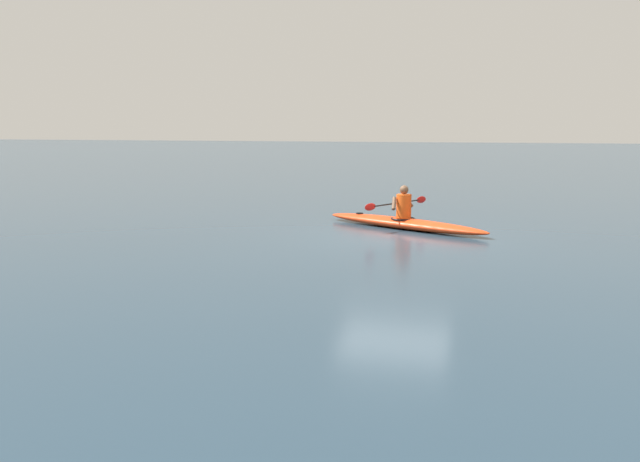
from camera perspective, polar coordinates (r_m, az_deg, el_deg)
name	(u,v)px	position (r m, az deg, el deg)	size (l,w,h in m)	color
ground_plane	(395,237)	(14.99, 6.45, -0.53)	(160.00, 160.00, 0.00)	#233847
kayak	(404,223)	(16.24, 7.15, 0.67)	(4.36, 2.75, 0.26)	red
kayaker	(403,204)	(16.20, 7.08, 2.29)	(1.20, 2.19, 0.78)	#E04C14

